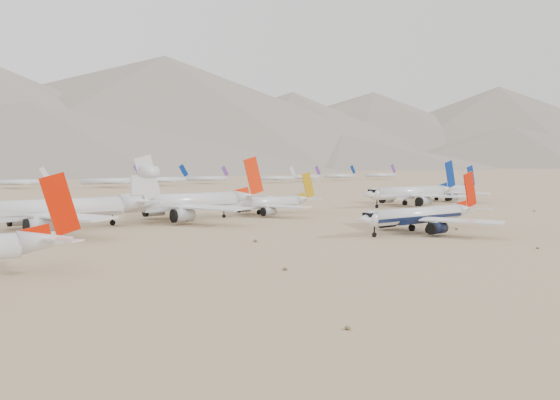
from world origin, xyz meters
name	(u,v)px	position (x,y,z in m)	size (l,w,h in m)	color
ground	(398,238)	(0.00, 0.00, 0.00)	(7000.00, 7000.00, 0.00)	#987858
main_airliner	(422,215)	(13.69, 4.35, 4.19)	(43.16, 42.16, 15.23)	silver
row2_navy_widebody	(412,193)	(78.09, 61.61, 5.20)	(52.40, 51.24, 18.64)	silver
row2_gold_tail	(265,203)	(6.86, 64.67, 4.00)	(40.17, 39.28, 14.30)	silver
row2_orange_tail	(183,202)	(-23.19, 64.92, 5.51)	(55.08, 53.88, 19.65)	silver
row2_white_trijet	(54,209)	(-61.30, 61.33, 5.76)	(56.13, 54.85, 19.89)	silver
row2_blue_far	(443,191)	(111.84, 72.34, 4.56)	(46.10, 45.08, 16.38)	silver
distant_storage_row	(108,181)	(35.71, 305.44, 4.37)	(630.07, 62.00, 14.45)	silver
foothills	(198,142)	(526.68, 1100.00, 67.15)	(4637.50, 1395.00, 155.00)	slate
desert_scrub	(413,260)	(-20.73, -21.89, 0.28)	(233.60, 121.67, 0.63)	brown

